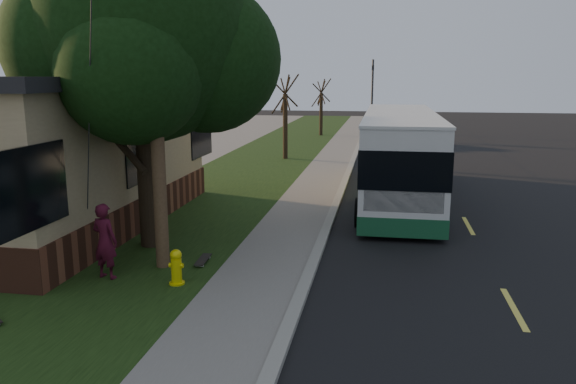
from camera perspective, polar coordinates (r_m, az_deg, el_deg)
The scene contains 16 objects.
ground at distance 11.31m, azimuth 1.42°, elevation -10.44°, with size 120.00×120.00×0.00m, color black.
road at distance 20.96m, azimuth 16.36°, elevation -0.49°, with size 8.00×80.00×0.01m, color black.
curb at distance 20.85m, azimuth 5.40°, elevation 0.03°, with size 0.25×80.00×0.12m, color gray.
sidewalk at distance 20.95m, azimuth 2.67°, elevation 0.07°, with size 2.00×80.00×0.08m, color slate.
grass_verge at distance 21.65m, azimuth -6.56°, elevation 0.37°, with size 5.00×80.00×0.07m, color black.
fire_hydrant at distance 11.79m, azimuth -11.28°, elevation -7.49°, with size 0.32×0.32×0.74m.
utility_pole at distance 12.34m, azimuth -13.54°, elevation 13.10°, with size 2.86×3.21×9.07m.
leafy_tree at distance 14.23m, azimuth -14.28°, elevation 15.01°, with size 6.30×6.00×7.80m.
bare_tree_near at distance 28.88m, azimuth -0.28°, elevation 7.52°, with size 1.38×1.21×4.31m.
bare_tree_far at distance 40.68m, azimuth 3.39°, elevation 8.51°, with size 1.38×1.21×4.03m.
traffic_signal at distance 44.39m, azimuth 8.55°, elevation 10.17°, with size 0.18×0.22×5.50m.
transit_bus at distance 19.98m, azimuth 11.23°, elevation 3.87°, with size 2.58×11.19×3.03m.
skateboarder at distance 12.38m, azimuth -18.10°, elevation -4.75°, with size 0.59×0.39×1.62m, color #430D1F.
skateboard_main at distance 13.10m, azimuth -8.63°, elevation -6.83°, with size 0.27×0.86×0.08m.
dumpster at distance 21.60m, azimuth -21.06°, elevation 1.27°, with size 1.67×1.52×1.20m.
distant_car at distance 35.96m, azimuth 10.26°, elevation 5.85°, with size 1.67×4.14×1.41m, color black.
Camera 1 is at (1.49, -10.37, 4.26)m, focal length 35.00 mm.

